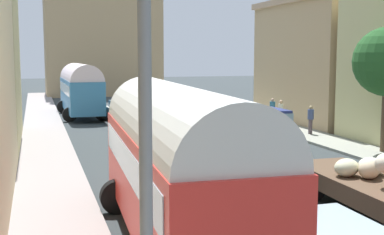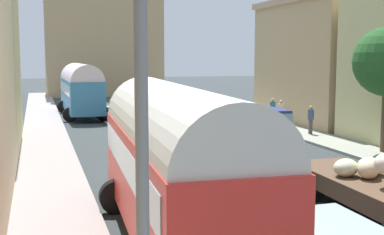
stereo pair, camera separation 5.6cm
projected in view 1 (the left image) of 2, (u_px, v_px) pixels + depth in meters
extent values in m
plane|color=#333A3C|center=(172.00, 133.00, 31.00)|extent=(154.00, 154.00, 0.00)
cube|color=#9C9492|center=(45.00, 138.00, 28.91)|extent=(2.50, 70.00, 0.14)
cube|color=#979A8D|center=(282.00, 127.00, 33.08)|extent=(2.50, 70.00, 0.14)
cube|color=tan|center=(322.00, 64.00, 35.71)|extent=(5.36, 10.77, 8.01)
cube|color=tan|center=(323.00, 2.00, 35.21)|extent=(5.90, 10.77, 0.41)
cube|color=tan|center=(102.00, 35.00, 60.70)|extent=(12.92, 7.69, 13.89)
cube|color=tan|center=(62.00, 9.00, 57.25)|extent=(2.82, 2.82, 19.27)
cube|color=tan|center=(143.00, 11.00, 59.85)|extent=(2.82, 2.82, 19.27)
cube|color=red|center=(176.00, 180.00, 12.60)|extent=(2.80, 9.81, 2.30)
cylinder|color=silver|center=(176.00, 133.00, 12.47)|extent=(2.74, 9.62, 2.32)
cube|color=#99B7C6|center=(176.00, 159.00, 12.54)|extent=(2.81, 9.04, 0.74)
cylinder|color=black|center=(117.00, 197.00, 15.36)|extent=(1.00, 0.35, 1.00)
cylinder|color=black|center=(191.00, 192.00, 15.92)|extent=(1.00, 0.35, 1.00)
cube|color=teal|center=(81.00, 95.00, 39.21)|extent=(2.57, 9.19, 2.32)
cylinder|color=silver|center=(81.00, 79.00, 39.07)|extent=(2.52, 9.01, 2.32)
cube|color=#99B7C6|center=(81.00, 88.00, 39.15)|extent=(2.60, 8.46, 0.74)
cylinder|color=black|center=(63.00, 107.00, 41.67)|extent=(1.00, 0.35, 1.00)
cylinder|color=black|center=(92.00, 106.00, 42.37)|extent=(1.00, 0.35, 1.00)
cylinder|color=black|center=(69.00, 115.00, 36.33)|extent=(1.00, 0.35, 1.00)
cylinder|color=black|center=(102.00, 114.00, 37.02)|extent=(1.00, 0.35, 1.00)
cube|color=brown|center=(361.00, 185.00, 15.81)|extent=(2.24, 5.54, 0.55)
ellipsoid|color=beige|center=(347.00, 167.00, 15.76)|extent=(1.14, 1.08, 0.54)
ellipsoid|color=beige|center=(369.00, 169.00, 15.46)|extent=(0.99, 1.01, 0.58)
ellipsoid|color=silver|center=(372.00, 166.00, 16.03)|extent=(0.79, 0.99, 0.52)
cylinder|color=black|center=(369.00, 183.00, 17.18)|extent=(0.90, 0.32, 0.90)
cylinder|color=black|center=(312.00, 188.00, 16.61)|extent=(0.90, 0.32, 0.90)
cube|color=navy|center=(260.00, 130.00, 22.85)|extent=(2.10, 2.05, 1.85)
cube|color=#99B7C6|center=(260.00, 118.00, 22.79)|extent=(2.15, 2.13, 0.59)
cube|color=brown|center=(230.00, 133.00, 26.20)|extent=(2.14, 4.93, 0.55)
ellipsoid|color=beige|center=(232.00, 122.00, 26.48)|extent=(1.02, 0.88, 0.55)
ellipsoid|color=beige|center=(222.00, 120.00, 27.11)|extent=(0.87, 0.72, 0.54)
ellipsoid|color=beige|center=(237.00, 127.00, 24.48)|extent=(1.06, 1.11, 0.55)
ellipsoid|color=beige|center=(238.00, 115.00, 25.87)|extent=(0.99, 0.96, 0.59)
ellipsoid|color=beige|center=(237.00, 115.00, 26.00)|extent=(0.70, 0.83, 0.54)
ellipsoid|color=silver|center=(235.00, 115.00, 25.44)|extent=(1.20, 1.16, 0.59)
cylinder|color=black|center=(279.00, 149.00, 23.46)|extent=(0.90, 0.31, 0.90)
cylinder|color=black|center=(236.00, 151.00, 22.84)|extent=(0.90, 0.31, 0.90)
cylinder|color=black|center=(242.00, 135.00, 27.39)|extent=(0.90, 0.31, 0.90)
cylinder|color=black|center=(205.00, 137.00, 26.77)|extent=(0.90, 0.31, 0.90)
cube|color=beige|center=(202.00, 121.00, 31.69)|extent=(1.83, 3.91, 0.79)
cube|color=#99B8BE|center=(202.00, 110.00, 31.61)|extent=(1.52, 2.07, 0.47)
cylinder|color=black|center=(222.00, 129.00, 30.91)|extent=(0.60, 0.21, 0.60)
cylinder|color=black|center=(197.00, 130.00, 30.36)|extent=(0.60, 0.21, 0.60)
cylinder|color=black|center=(207.00, 124.00, 33.11)|extent=(0.60, 0.21, 0.60)
cylinder|color=black|center=(183.00, 125.00, 32.56)|extent=(0.60, 0.21, 0.60)
cube|color=#559559|center=(167.00, 110.00, 37.73)|extent=(1.61, 3.87, 0.74)
cube|color=#9ABEC6|center=(167.00, 102.00, 37.65)|extent=(1.40, 2.02, 0.56)
cylinder|color=black|center=(182.00, 117.00, 36.87)|extent=(0.60, 0.21, 0.60)
cylinder|color=black|center=(160.00, 117.00, 36.40)|extent=(0.60, 0.21, 0.60)
cylinder|color=black|center=(173.00, 113.00, 39.13)|extent=(0.60, 0.21, 0.60)
cylinder|color=black|center=(153.00, 114.00, 38.67)|extent=(0.60, 0.21, 0.60)
cube|color=slate|center=(149.00, 102.00, 44.35)|extent=(1.70, 3.77, 0.83)
cube|color=#8DBCC5|center=(149.00, 94.00, 44.27)|extent=(1.42, 1.99, 0.51)
cylinder|color=black|center=(161.00, 107.00, 43.59)|extent=(0.60, 0.21, 0.60)
cylinder|color=black|center=(144.00, 108.00, 43.08)|extent=(0.60, 0.21, 0.60)
cylinder|color=black|center=(154.00, 105.00, 45.72)|extent=(0.60, 0.21, 0.60)
cylinder|color=black|center=(137.00, 105.00, 45.21)|extent=(0.60, 0.21, 0.60)
cube|color=#A4B9C6|center=(332.00, 232.00, 10.31)|extent=(1.54, 2.15, 0.48)
cube|color=#338AC4|center=(209.00, 174.00, 17.78)|extent=(1.75, 4.30, 0.70)
cube|color=#9CB1CE|center=(210.00, 157.00, 17.71)|extent=(1.52, 2.24, 0.47)
cylinder|color=black|center=(175.00, 176.00, 18.81)|extent=(0.60, 0.21, 0.60)
cylinder|color=black|center=(219.00, 173.00, 19.32)|extent=(0.60, 0.21, 0.60)
cylinder|color=black|center=(198.00, 195.00, 16.31)|extent=(0.60, 0.21, 0.60)
cylinder|color=black|center=(248.00, 191.00, 16.82)|extent=(0.60, 0.21, 0.60)
cube|color=silver|center=(122.00, 113.00, 35.87)|extent=(1.82, 3.89, 0.74)
cube|color=#93B8C4|center=(122.00, 104.00, 35.79)|extent=(1.57, 2.04, 0.51)
cylinder|color=black|center=(107.00, 117.00, 36.76)|extent=(0.60, 0.21, 0.60)
cylinder|color=black|center=(131.00, 116.00, 37.30)|extent=(0.60, 0.21, 0.60)
cylinder|color=black|center=(113.00, 121.00, 34.52)|extent=(0.60, 0.21, 0.60)
cylinder|color=black|center=(138.00, 120.00, 35.06)|extent=(0.60, 0.21, 0.60)
cylinder|color=#222C43|center=(280.00, 128.00, 32.73)|extent=(0.18, 0.18, 0.14)
cylinder|color=#222C43|center=(280.00, 120.00, 32.67)|extent=(0.25, 0.25, 0.85)
cylinder|color=silver|center=(281.00, 109.00, 32.58)|extent=(0.39, 0.39, 0.62)
sphere|color=tan|center=(281.00, 102.00, 32.53)|extent=(0.22, 0.22, 0.22)
cylinder|color=#534449|center=(310.00, 135.00, 29.94)|extent=(0.19, 0.19, 0.14)
cylinder|color=#534449|center=(310.00, 127.00, 29.89)|extent=(0.24, 0.24, 0.84)
cylinder|color=#404F7E|center=(311.00, 114.00, 29.80)|extent=(0.38, 0.38, 0.57)
sphere|color=tan|center=(311.00, 107.00, 29.75)|extent=(0.21, 0.21, 0.21)
cylinder|color=#766360|center=(272.00, 124.00, 34.65)|extent=(0.20, 0.20, 0.14)
cylinder|color=#766360|center=(272.00, 117.00, 34.59)|extent=(0.34, 0.34, 0.85)
cylinder|color=#2C6583|center=(272.00, 106.00, 34.50)|extent=(0.52, 0.52, 0.58)
sphere|color=tan|center=(273.00, 100.00, 34.45)|extent=(0.22, 0.22, 0.22)
cylinder|color=gray|center=(146.00, 165.00, 6.15)|extent=(0.16, 0.16, 6.75)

